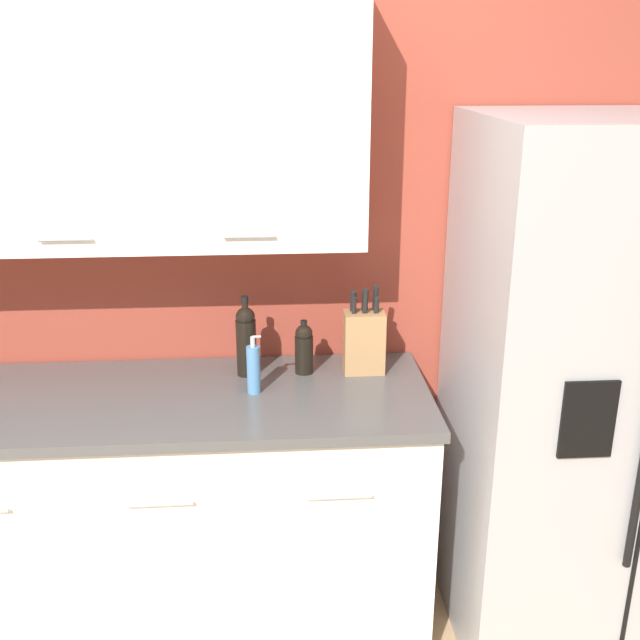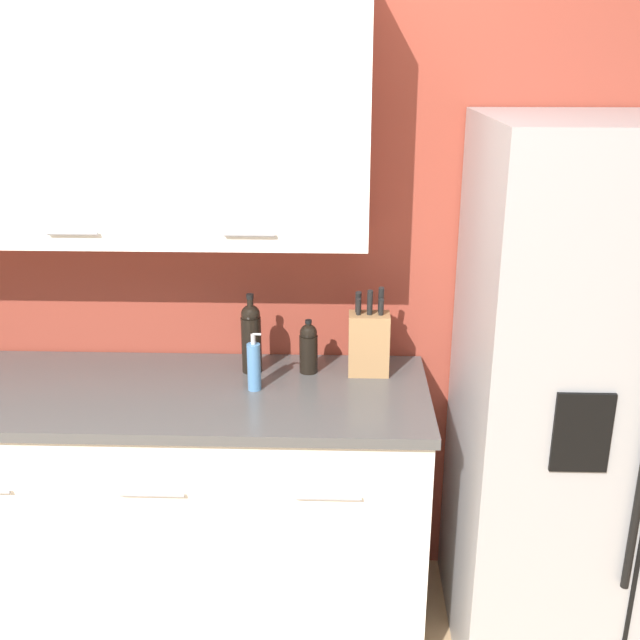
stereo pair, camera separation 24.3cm
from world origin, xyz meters
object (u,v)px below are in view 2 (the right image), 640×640
(refrigerator, at_px, (611,404))
(wine_bottle, at_px, (251,337))
(oil_bottle, at_px, (309,347))
(knife_block, at_px, (369,342))
(soap_dispenser, at_px, (254,366))

(refrigerator, relative_size, wine_bottle, 6.32)
(refrigerator, height_order, oil_bottle, refrigerator)
(wine_bottle, bearing_deg, refrigerator, -9.79)
(wine_bottle, xyz_separation_m, oil_bottle, (0.20, 0.00, -0.04))
(refrigerator, relative_size, oil_bottle, 9.32)
(refrigerator, relative_size, knife_block, 5.74)
(refrigerator, height_order, knife_block, refrigerator)
(oil_bottle, bearing_deg, refrigerator, -11.75)
(knife_block, height_order, soap_dispenser, knife_block)
(refrigerator, distance_m, oil_bottle, 1.02)
(oil_bottle, bearing_deg, wine_bottle, -179.83)
(refrigerator, height_order, wine_bottle, refrigerator)
(oil_bottle, bearing_deg, knife_block, -1.44)
(oil_bottle, bearing_deg, soap_dispenser, -138.71)
(soap_dispenser, bearing_deg, oil_bottle, 41.29)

